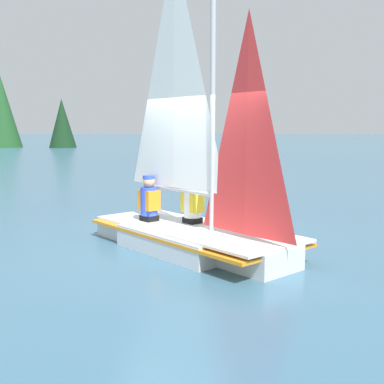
{
  "coord_description": "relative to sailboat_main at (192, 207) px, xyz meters",
  "views": [
    {
      "loc": [
        0.57,
        -7.78,
        2.01
      ],
      "look_at": [
        0.0,
        0.0,
        0.95
      ],
      "focal_mm": 45.0,
      "sensor_mm": 36.0,
      "label": 1
    }
  ],
  "objects": [
    {
      "name": "sailor_crew",
      "position": [
        -0.8,
        0.56,
        -0.07
      ],
      "size": [
        0.42,
        0.42,
        1.16
      ],
      "rotation": [
        0.0,
        0.0,
        5.5
      ],
      "color": "black",
      "rests_on": "ground_plane"
    },
    {
      "name": "sailboat_main",
      "position": [
        0.0,
        0.0,
        0.0
      ],
      "size": [
        3.8,
        3.8,
        5.07
      ],
      "rotation": [
        0.0,
        0.0,
        5.5
      ],
      "color": "silver",
      "rests_on": "ground_plane"
    },
    {
      "name": "ground_plane",
      "position": [
        0.0,
        -0.0,
        -0.7
      ],
      "size": [
        260.0,
        260.0,
        0.0
      ],
      "primitive_type": "plane",
      "color": "#38607A"
    },
    {
      "name": "sailor_helm",
      "position": [
        -0.02,
        0.42,
        -0.08
      ],
      "size": [
        0.42,
        0.42,
        1.16
      ],
      "rotation": [
        0.0,
        0.0,
        5.5
      ],
      "color": "black",
      "rests_on": "ground_plane"
    }
  ]
}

